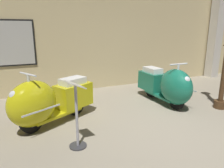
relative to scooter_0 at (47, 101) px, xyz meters
name	(u,v)px	position (x,y,z in m)	size (l,w,h in m)	color
ground_plane	(175,137)	(1.97, -1.35, -0.50)	(60.00, 60.00, 0.00)	gray
showroom_back_wall	(104,35)	(2.12, 2.30, 1.16)	(18.00, 0.63, 3.33)	#CCB784
scooter_0	(47,101)	(0.00, 0.00, 0.00)	(1.83, 1.29, 1.10)	black
scooter_1	(168,85)	(2.87, 0.04, -0.01)	(0.58, 1.79, 1.09)	black
info_stanchion	(77,120)	(0.33, -0.98, -0.05)	(0.28, 0.36, 1.10)	#333338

